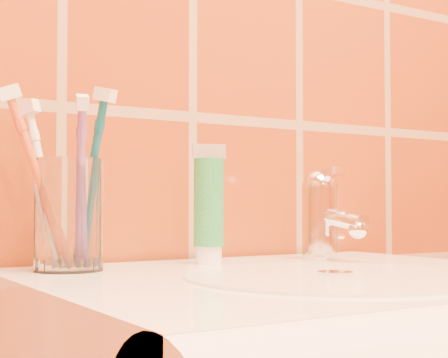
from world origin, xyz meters
TOP-DOWN VIEW (x-y plane):
  - glass_tumbler at (-0.20, 1.11)m, footprint 0.09×0.09m
  - toothpaste_tube at (-0.03, 1.11)m, footprint 0.04×0.04m
  - faucet at (0.14, 1.09)m, footprint 0.05×0.11m
  - toothbrush_0 at (-0.18, 1.10)m, footprint 0.09×0.11m
  - toothbrush_1 at (-0.24, 1.11)m, footprint 0.10×0.10m
  - toothbrush_2 at (-0.20, 1.09)m, footprint 0.07×0.13m
  - toothbrush_3 at (-0.23, 1.13)m, footprint 0.11×0.12m

SIDE VIEW (x-z plane):
  - glass_tumbler at x=-0.20m, z-range 0.85..0.97m
  - faucet at x=0.14m, z-range 0.85..0.97m
  - toothpaste_tube at x=-0.03m, z-range 0.85..0.99m
  - toothbrush_2 at x=-0.20m, z-range 0.84..1.04m
  - toothbrush_3 at x=-0.23m, z-range 0.84..1.04m
  - toothbrush_1 at x=-0.24m, z-range 0.85..1.05m
  - toothbrush_0 at x=-0.18m, z-range 0.84..1.06m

